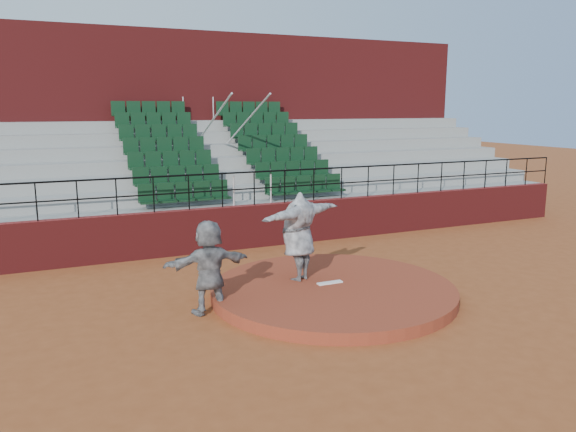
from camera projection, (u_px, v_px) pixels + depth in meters
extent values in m
plane|color=brown|center=(333.00, 296.00, 12.71)|extent=(90.00, 90.00, 0.00)
cylinder|color=maroon|center=(333.00, 290.00, 12.69)|extent=(5.50, 5.50, 0.25)
cube|color=white|center=(330.00, 283.00, 12.79)|extent=(0.60, 0.15, 0.03)
cube|color=maroon|center=(255.00, 226.00, 17.07)|extent=(24.00, 0.30, 1.30)
cylinder|color=black|center=(254.00, 172.00, 16.76)|extent=(24.00, 0.05, 0.05)
cylinder|color=black|center=(254.00, 188.00, 16.85)|extent=(24.00, 0.04, 0.04)
cylinder|color=black|center=(36.00, 202.00, 14.46)|extent=(0.04, 0.04, 1.00)
cylinder|color=black|center=(77.00, 199.00, 14.86)|extent=(0.04, 0.04, 1.00)
cylinder|color=black|center=(117.00, 197.00, 15.26)|extent=(0.04, 0.04, 1.00)
cylinder|color=black|center=(154.00, 195.00, 15.65)|extent=(0.04, 0.04, 1.00)
cylinder|color=black|center=(189.00, 193.00, 16.05)|extent=(0.04, 0.04, 1.00)
cylinder|color=black|center=(222.00, 190.00, 16.45)|extent=(0.04, 0.04, 1.00)
cylinder|color=black|center=(254.00, 188.00, 16.85)|extent=(0.04, 0.04, 1.00)
cylinder|color=black|center=(285.00, 187.00, 17.25)|extent=(0.04, 0.04, 1.00)
cylinder|color=black|center=(314.00, 185.00, 17.65)|extent=(0.04, 0.04, 1.00)
cylinder|color=black|center=(342.00, 183.00, 18.05)|extent=(0.04, 0.04, 1.00)
cylinder|color=black|center=(368.00, 181.00, 18.45)|extent=(0.04, 0.04, 1.00)
cylinder|color=black|center=(394.00, 180.00, 18.85)|extent=(0.04, 0.04, 1.00)
cylinder|color=black|center=(418.00, 178.00, 19.25)|extent=(0.04, 0.04, 1.00)
cylinder|color=black|center=(441.00, 177.00, 19.64)|extent=(0.04, 0.04, 1.00)
cylinder|color=black|center=(464.00, 176.00, 20.04)|extent=(0.04, 0.04, 1.00)
cylinder|color=black|center=(485.00, 174.00, 20.44)|extent=(0.04, 0.04, 1.00)
cylinder|color=black|center=(506.00, 173.00, 20.84)|extent=(0.04, 0.04, 1.00)
cylinder|color=black|center=(526.00, 172.00, 21.24)|extent=(0.04, 0.04, 1.00)
cylinder|color=black|center=(545.00, 171.00, 21.64)|extent=(0.04, 0.04, 1.00)
cube|color=gray|center=(248.00, 222.00, 17.59)|extent=(24.00, 0.85, 1.30)
cube|color=black|center=(185.00, 194.00, 16.61)|extent=(2.75, 0.48, 0.72)
cube|color=black|center=(305.00, 187.00, 18.19)|extent=(2.75, 0.48, 0.72)
cube|color=gray|center=(239.00, 212.00, 18.31)|extent=(24.00, 0.85, 1.70)
cube|color=black|center=(178.00, 178.00, 17.30)|extent=(2.75, 0.48, 0.72)
cube|color=black|center=(294.00, 172.00, 18.88)|extent=(2.75, 0.48, 0.72)
cube|color=gray|center=(231.00, 202.00, 19.03)|extent=(24.00, 0.85, 2.10)
cube|color=black|center=(171.00, 162.00, 17.99)|extent=(2.75, 0.48, 0.72)
cube|color=black|center=(284.00, 158.00, 19.56)|extent=(2.75, 0.48, 0.72)
cube|color=gray|center=(223.00, 192.00, 19.76)|extent=(24.00, 0.85, 2.50)
cube|color=black|center=(165.00, 148.00, 18.67)|extent=(2.75, 0.48, 0.72)
cube|color=black|center=(275.00, 145.00, 20.25)|extent=(2.75, 0.48, 0.72)
cube|color=gray|center=(216.00, 184.00, 20.48)|extent=(24.00, 0.85, 2.90)
cube|color=black|center=(160.00, 135.00, 19.36)|extent=(2.75, 0.48, 0.72)
cube|color=black|center=(266.00, 133.00, 20.94)|extent=(2.75, 0.48, 0.72)
cube|color=gray|center=(209.00, 176.00, 21.21)|extent=(24.00, 0.85, 3.30)
cube|color=black|center=(154.00, 123.00, 20.05)|extent=(2.75, 0.48, 0.72)
cube|color=black|center=(258.00, 121.00, 21.62)|extent=(2.75, 0.48, 0.72)
cube|color=gray|center=(203.00, 168.00, 21.93)|extent=(24.00, 0.85, 3.70)
cube|color=black|center=(149.00, 111.00, 20.73)|extent=(2.75, 0.48, 0.72)
cube|color=black|center=(250.00, 111.00, 22.31)|extent=(2.75, 0.48, 0.72)
cylinder|color=silver|center=(205.00, 131.00, 19.11)|extent=(0.06, 5.97, 2.46)
cylinder|color=silver|center=(238.00, 131.00, 19.59)|extent=(0.06, 5.97, 2.46)
cube|color=maroon|center=(189.00, 123.00, 23.33)|extent=(24.00, 3.00, 7.10)
imported|color=black|center=(299.00, 236.00, 12.89)|extent=(2.60, 1.67, 2.07)
imported|color=black|center=(209.00, 267.00, 11.50)|extent=(1.85, 0.66, 1.97)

